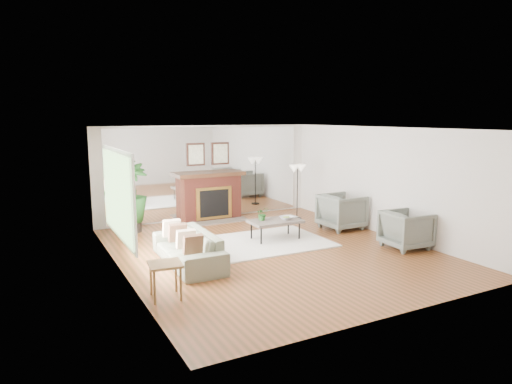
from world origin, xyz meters
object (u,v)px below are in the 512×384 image
armchair_back (342,211)px  potted_ficus (130,194)px  coffee_table (275,222)px  side_table (165,269)px  sofa (188,248)px  floor_lamp (298,173)px  fireplace (211,195)px  armchair_front (406,229)px

armchair_back → potted_ficus: potted_ficus is taller
coffee_table → side_table: size_ratio=2.10×
sofa → side_table: bearing=-30.4°
floor_lamp → coffee_table: bearing=-135.3°
armchair_back → side_table: (-5.10, -2.24, 0.03)m
fireplace → armchair_back: size_ratio=2.15×
armchair_front → side_table: bearing=97.2°
fireplace → armchair_front: size_ratio=2.35×
sofa → armchair_front: armchair_front is taller
armchair_front → armchair_back: bearing=8.5°
sofa → armchair_front: bearing=76.6°
fireplace → potted_ficus: fireplace is taller
armchair_back → side_table: bearing=112.5°
fireplace → armchair_front: 5.11m
sofa → floor_lamp: size_ratio=1.42×
armchair_back → side_table: size_ratio=1.72×
sofa → potted_ficus: size_ratio=1.22×
floor_lamp → fireplace: bearing=153.7°
fireplace → armchair_back: (2.45, -2.43, -0.23)m
coffee_table → armchair_back: size_ratio=1.22×
sofa → potted_ficus: (-0.41, 2.93, 0.61)m
side_table → floor_lamp: size_ratio=0.38×
coffee_table → potted_ficus: size_ratio=0.68×
armchair_back → potted_ficus: 5.13m
side_table → sofa: bearing=58.7°
armchair_front → potted_ficus: potted_ficus is taller
side_table → armchair_front: bearing=3.0°
sofa → floor_lamp: floor_lamp is taller
sofa → armchair_front: 4.54m
armchair_front → floor_lamp: floor_lamp is taller
coffee_table → sofa: bearing=-163.3°
fireplace → side_table: size_ratio=3.71×
armchair_front → coffee_table: bearing=53.8°
coffee_table → potted_ficus: bearing=140.2°
armchair_front → side_table: 5.26m
fireplace → armchair_front: bearing=-59.4°
fireplace → armchair_back: 3.46m
fireplace → potted_ficus: size_ratio=1.20×
sofa → floor_lamp: (3.86, 2.25, 0.95)m
fireplace → sofa: 3.75m
potted_ficus → floor_lamp: potted_ficus is taller
armchair_front → potted_ficus: 6.31m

